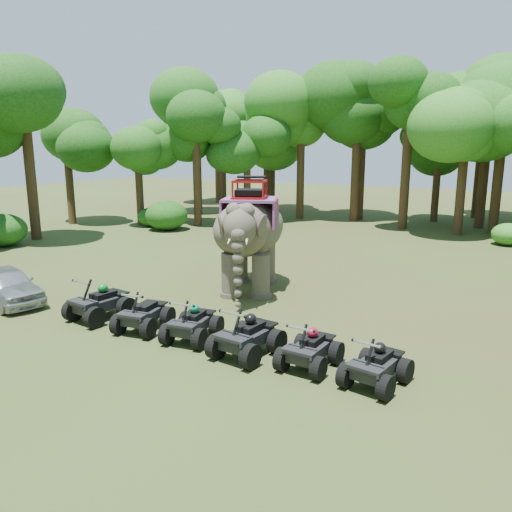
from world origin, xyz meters
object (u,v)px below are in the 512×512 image
(atv_2, at_px, (192,319))
(atv_0, at_px, (99,298))
(atv_4, at_px, (310,344))
(elephant, at_px, (250,234))
(parked_car, at_px, (7,285))
(atv_3, at_px, (247,331))
(atv_1, at_px, (143,310))
(atv_5, at_px, (377,360))

(atv_2, bearing_deg, atv_0, 171.79)
(atv_4, bearing_deg, elephant, 134.74)
(parked_car, bearing_deg, atv_3, -74.10)
(elephant, distance_m, atv_2, 5.57)
(atv_1, relative_size, atv_3, 0.92)
(atv_1, height_order, atv_4, atv_1)
(parked_car, bearing_deg, atv_1, -72.26)
(atv_0, bearing_deg, atv_5, 5.44)
(atv_4, bearing_deg, atv_2, -177.68)
(atv_2, distance_m, atv_5, 5.28)
(elephant, height_order, atv_2, elephant)
(atv_3, height_order, atv_5, atv_3)
(atv_0, distance_m, atv_4, 7.17)
(atv_4, xyz_separation_m, atv_5, (1.69, -0.12, -0.00))
(atv_1, relative_size, atv_4, 1.03)
(parked_car, bearing_deg, atv_5, -74.21)
(parked_car, xyz_separation_m, atv_4, (11.24, 0.42, -0.03))
(parked_car, relative_size, atv_5, 2.28)
(elephant, relative_size, atv_3, 2.75)
(elephant, height_order, atv_5, elephant)
(atv_1, xyz_separation_m, atv_4, (5.32, 0.08, -0.02))
(atv_0, bearing_deg, elephant, 71.46)
(parked_car, distance_m, atv_0, 4.08)
(elephant, height_order, parked_car, elephant)
(atv_1, height_order, atv_5, atv_1)
(atv_2, relative_size, atv_5, 1.03)
(atv_5, bearing_deg, atv_3, -169.84)
(atv_0, relative_size, atv_5, 1.14)
(elephant, bearing_deg, atv_1, -118.11)
(parked_car, height_order, atv_1, parked_car)
(atv_3, bearing_deg, elephant, 125.74)
(atv_2, relative_size, atv_4, 1.02)
(elephant, bearing_deg, atv_4, -69.88)
(atv_4, bearing_deg, parked_car, -175.55)
(atv_1, xyz_separation_m, atv_3, (3.62, -0.10, 0.05))
(atv_2, relative_size, atv_3, 0.91)
(elephant, relative_size, atv_5, 3.09)
(atv_0, bearing_deg, atv_3, 4.47)
(atv_3, xyz_separation_m, atv_4, (1.69, 0.18, -0.07))
(atv_3, bearing_deg, atv_5, 7.05)
(parked_car, distance_m, atv_3, 9.55)
(parked_car, relative_size, atv_2, 2.21)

